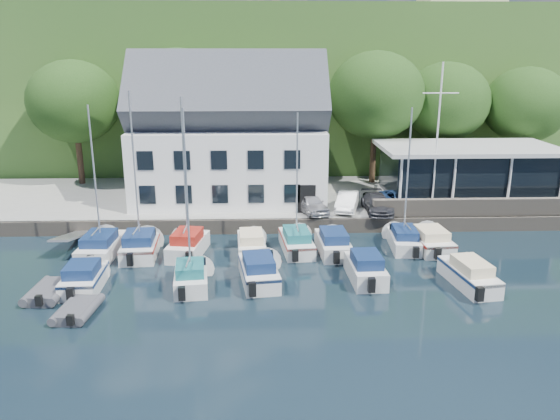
# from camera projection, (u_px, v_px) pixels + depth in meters

# --- Properties ---
(ground) EXTENTS (180.00, 180.00, 0.00)m
(ground) POSITION_uv_depth(u_px,v_px,m) (357.00, 304.00, 26.74)
(ground) COLOR black
(ground) RESTS_ON ground
(quay) EXTENTS (60.00, 13.00, 1.00)m
(quay) POSITION_uv_depth(u_px,v_px,m) (320.00, 201.00, 43.39)
(quay) COLOR gray
(quay) RESTS_ON ground
(quay_face) EXTENTS (60.00, 0.30, 1.00)m
(quay_face) POSITION_uv_depth(u_px,v_px,m) (330.00, 226.00, 37.15)
(quay_face) COLOR #60584D
(quay_face) RESTS_ON ground
(hillside) EXTENTS (160.00, 75.00, 16.00)m
(hillside) POSITION_uv_depth(u_px,v_px,m) (291.00, 78.00, 84.00)
(hillside) COLOR #305921
(hillside) RESTS_ON ground
(field_patch) EXTENTS (50.00, 30.00, 0.30)m
(field_patch) POSITION_uv_depth(u_px,v_px,m) (337.00, 25.00, 89.67)
(field_patch) COLOR #4C5C2E
(field_patch) RESTS_ON hillside
(harbor_building) EXTENTS (14.40, 8.20, 8.70)m
(harbor_building) POSITION_uv_depth(u_px,v_px,m) (229.00, 143.00, 40.85)
(harbor_building) COLOR white
(harbor_building) RESTS_ON quay
(club_pavilion) EXTENTS (13.20, 7.20, 4.10)m
(club_pavilion) POSITION_uv_depth(u_px,v_px,m) (466.00, 172.00, 41.60)
(club_pavilion) COLOR black
(club_pavilion) RESTS_ON quay
(seawall) EXTENTS (18.00, 0.50, 1.20)m
(seawall) POSITION_uv_depth(u_px,v_px,m) (502.00, 207.00, 37.63)
(seawall) COLOR #60584D
(seawall) RESTS_ON quay
(gangway) EXTENTS (1.20, 6.00, 1.40)m
(gangway) POSITION_uv_depth(u_px,v_px,m) (76.00, 245.00, 34.83)
(gangway) COLOR #BBBCC0
(gangway) RESTS_ON ground
(car_silver) EXTENTS (2.72, 4.16, 1.32)m
(car_silver) POSITION_uv_depth(u_px,v_px,m) (311.00, 203.00, 38.27)
(car_silver) COLOR #A1A1A5
(car_silver) RESTS_ON quay
(car_white) EXTENTS (2.39, 4.11, 1.28)m
(car_white) POSITION_uv_depth(u_px,v_px,m) (348.00, 201.00, 38.89)
(car_white) COLOR silver
(car_white) RESTS_ON quay
(car_dgrey) EXTENTS (1.77, 4.28, 1.24)m
(car_dgrey) POSITION_uv_depth(u_px,v_px,m) (377.00, 203.00, 38.39)
(car_dgrey) COLOR #2D2D32
(car_dgrey) RESTS_ON quay
(car_blue) EXTENTS (2.27, 3.97, 1.28)m
(car_blue) POSITION_uv_depth(u_px,v_px,m) (400.00, 199.00, 39.40)
(car_blue) COLOR #2C4E89
(car_blue) RESTS_ON quay
(flagpole) EXTENTS (2.46, 0.20, 10.26)m
(flagpole) POSITION_uv_depth(u_px,v_px,m) (437.00, 138.00, 37.67)
(flagpole) COLOR white
(flagpole) RESTS_ON quay
(tree_0) EXTENTS (7.56, 7.56, 10.33)m
(tree_0) POSITION_uv_depth(u_px,v_px,m) (76.00, 123.00, 45.51)
(tree_0) COLOR #173510
(tree_0) RESTS_ON quay
(tree_1) EXTENTS (8.23, 8.23, 11.25)m
(tree_1) POSITION_uv_depth(u_px,v_px,m) (180.00, 117.00, 45.41)
(tree_1) COLOR #173510
(tree_1) RESTS_ON quay
(tree_2) EXTENTS (7.62, 7.62, 10.41)m
(tree_2) POSITION_uv_depth(u_px,v_px,m) (264.00, 121.00, 46.46)
(tree_2) COLOR #173510
(tree_2) RESTS_ON quay
(tree_3) EXTENTS (8.08, 8.08, 11.04)m
(tree_3) POSITION_uv_depth(u_px,v_px,m) (375.00, 118.00, 45.89)
(tree_3) COLOR #173510
(tree_3) RESTS_ON quay
(tree_4) EXTENTS (7.41, 7.41, 10.13)m
(tree_4) POSITION_uv_depth(u_px,v_px,m) (444.00, 122.00, 47.16)
(tree_4) COLOR #173510
(tree_4) RESTS_ON quay
(tree_5) EXTENTS (7.12, 7.12, 9.73)m
(tree_5) POSITION_uv_depth(u_px,v_px,m) (523.00, 124.00, 47.06)
(tree_5) COLOR #173510
(tree_5) RESTS_ON quay
(boat_r1_0) EXTENTS (2.32, 6.45, 8.82)m
(boat_r1_0) POSITION_uv_depth(u_px,v_px,m) (95.00, 184.00, 31.97)
(boat_r1_0) COLOR silver
(boat_r1_0) RESTS_ON ground
(boat_r1_1) EXTENTS (2.52, 5.72, 9.38)m
(boat_r1_1) POSITION_uv_depth(u_px,v_px,m) (135.00, 180.00, 31.78)
(boat_r1_1) COLOR silver
(boat_r1_1) RESTS_ON ground
(boat_r1_2) EXTENTS (2.79, 5.87, 9.48)m
(boat_r1_2) POSITION_uv_depth(u_px,v_px,m) (185.00, 179.00, 31.97)
(boat_r1_2) COLOR silver
(boat_r1_2) RESTS_ON ground
(boat_r1_3) EXTENTS (2.11, 5.66, 1.40)m
(boat_r1_3) POSITION_uv_depth(u_px,v_px,m) (251.00, 242.00, 33.40)
(boat_r1_3) COLOR silver
(boat_r1_3) RESTS_ON ground
(boat_r1_4) EXTENTS (2.43, 6.25, 8.75)m
(boat_r1_4) POSITION_uv_depth(u_px,v_px,m) (297.00, 182.00, 32.74)
(boat_r1_4) COLOR silver
(boat_r1_4) RESTS_ON ground
(boat_r1_5) EXTENTS (2.17, 6.04, 1.48)m
(boat_r1_5) POSITION_uv_depth(u_px,v_px,m) (333.00, 241.00, 33.39)
(boat_r1_5) COLOR silver
(boat_r1_5) RESTS_ON ground
(boat_r1_6) EXTENTS (2.22, 6.08, 8.24)m
(boat_r1_6) POSITION_uv_depth(u_px,v_px,m) (407.00, 184.00, 33.36)
(boat_r1_6) COLOR silver
(boat_r1_6) RESTS_ON ground
(boat_r1_7) EXTENTS (2.56, 5.92, 1.42)m
(boat_r1_7) POSITION_uv_depth(u_px,v_px,m) (430.00, 238.00, 34.02)
(boat_r1_7) COLOR silver
(boat_r1_7) RESTS_ON ground
(boat_r2_0) EXTENTS (2.14, 5.09, 1.46)m
(boat_r2_0) POSITION_uv_depth(u_px,v_px,m) (84.00, 276.00, 28.27)
(boat_r2_0) COLOR silver
(boat_r2_0) RESTS_ON ground
(boat_r2_1) EXTENTS (2.38, 5.27, 8.68)m
(boat_r2_1) POSITION_uv_depth(u_px,v_px,m) (188.00, 208.00, 27.45)
(boat_r2_1) COLOR silver
(boat_r2_1) RESTS_ON ground
(boat_r2_2) EXTENTS (2.75, 6.19, 1.52)m
(boat_r2_2) POSITION_uv_depth(u_px,v_px,m) (259.00, 268.00, 29.17)
(boat_r2_2) COLOR silver
(boat_r2_2) RESTS_ON ground
(boat_r2_3) EXTENTS (2.05, 5.49, 1.57)m
(boat_r2_3) POSITION_uv_depth(u_px,v_px,m) (366.00, 266.00, 29.40)
(boat_r2_3) COLOR silver
(boat_r2_3) RESTS_ON ground
(boat_r2_4) EXTENTS (2.58, 6.28, 1.50)m
(boat_r2_4) POSITION_uv_depth(u_px,v_px,m) (469.00, 272.00, 28.70)
(boat_r2_4) COLOR silver
(boat_r2_4) RESTS_ON ground
(dinghy_0) EXTENTS (2.00, 3.18, 0.72)m
(dinghy_0) POSITION_uv_depth(u_px,v_px,m) (49.00, 290.00, 27.47)
(dinghy_0) COLOR #3C3C41
(dinghy_0) RESTS_ON ground
(dinghy_1) EXTENTS (1.96, 2.99, 0.66)m
(dinghy_1) POSITION_uv_depth(u_px,v_px,m) (77.00, 308.00, 25.54)
(dinghy_1) COLOR #3C3C41
(dinghy_1) RESTS_ON ground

